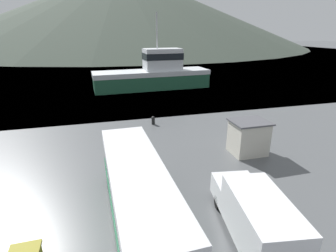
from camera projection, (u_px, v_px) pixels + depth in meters
name	position (u px, v px, depth m)	size (l,w,h in m)	color
water_surface	(97.00, 49.00, 136.01)	(240.00, 240.00, 0.00)	slate
hill_backdrop	(123.00, 9.00, 158.77)	(210.18, 210.18, 42.51)	#3D473D
tour_bus	(138.00, 195.00, 12.00)	(2.68, 10.17, 3.28)	#146B3D
delivery_van	(254.00, 214.00, 11.57)	(3.06, 6.42, 2.43)	silver
fishing_boat	(154.00, 74.00, 42.17)	(18.71, 5.71, 11.53)	#1E5138
dock_kiosk	(248.00, 137.00, 19.84)	(2.76, 2.27, 2.60)	beige
small_boat	(197.00, 73.00, 56.06)	(6.39, 5.51, 0.72)	maroon
mooring_bollard	(153.00, 120.00, 26.32)	(0.38, 0.38, 0.83)	black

